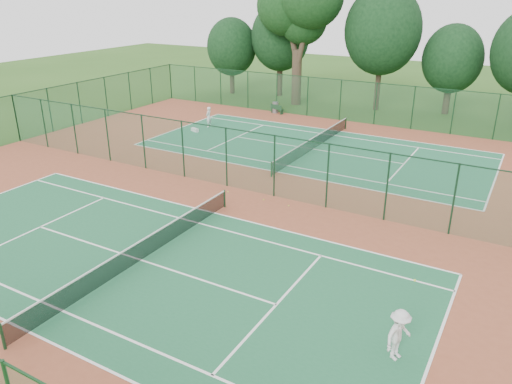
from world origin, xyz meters
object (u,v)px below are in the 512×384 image
Objects in this scene: player_far at (209,117)px; big_tree at (300,5)px; kit_bag at (195,130)px; bench at (277,109)px; trash_bin at (275,107)px; player_near at (399,335)px.

big_tree reaches higher than player_far.
player_far is at bearing -102.49° from big_tree.
kit_bag is at bearing -9.67° from player_far.
bench is at bearing 153.16° from player_far.
bench is (0.26, -0.21, -0.07)m from trash_bin.
player_far is 7.47m from bench.
bench is at bearing 92.78° from kit_bag.
player_near is 37.57m from big_tree.
trash_bin is (-18.53, 27.24, -0.38)m from player_near.
kit_bag is at bearing 69.40° from player_near.
big_tree is (-18.40, 31.69, 8.31)m from player_near.
trash_bin is at bearing 155.59° from player_far.
trash_bin is at bearing -91.71° from big_tree.
bench is 9.92m from big_tree.
player_near reaches higher than player_far.
player_near reaches higher than bench.
trash_bin is 0.08× the size of big_tree.
player_near is 27.94m from kit_bag.
player_far is 1.92m from kit_bag.
big_tree is (-0.13, 4.66, 8.76)m from bench.
bench is at bearing -38.79° from trash_bin.
kit_bag is 16.38m from big_tree.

